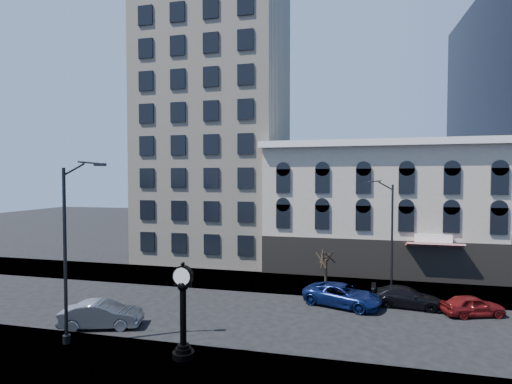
# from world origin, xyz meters

# --- Properties ---
(ground) EXTENTS (160.00, 160.00, 0.00)m
(ground) POSITION_xyz_m (0.00, 0.00, 0.00)
(ground) COLOR black
(ground) RESTS_ON ground
(sidewalk_far) EXTENTS (160.00, 6.00, 0.12)m
(sidewalk_far) POSITION_xyz_m (0.00, 8.00, 0.06)
(sidewalk_far) COLOR #9D998E
(sidewalk_far) RESTS_ON ground
(sidewalk_near) EXTENTS (160.00, 6.00, 0.12)m
(sidewalk_near) POSITION_xyz_m (0.00, -8.00, 0.06)
(sidewalk_near) COLOR #9D998E
(sidewalk_near) RESTS_ON ground
(cream_tower) EXTENTS (15.90, 15.40, 42.50)m
(cream_tower) POSITION_xyz_m (-6.11, 18.88, 19.32)
(cream_tower) COLOR beige
(cream_tower) RESTS_ON ground
(victorian_row) EXTENTS (22.60, 11.19, 12.50)m
(victorian_row) POSITION_xyz_m (12.00, 15.89, 6.00)
(victorian_row) COLOR #B8AA97
(victorian_row) RESTS_ON ground
(street_clock) EXTENTS (1.08, 1.08, 4.78)m
(street_clock) POSITION_xyz_m (0.70, -6.43, 2.28)
(street_clock) COLOR black
(street_clock) RESTS_ON sidewalk_near
(street_lamp_near) EXTENTS (2.53, 0.99, 10.01)m
(street_lamp_near) POSITION_xyz_m (-5.41, -6.16, 7.68)
(street_lamp_near) COLOR black
(street_lamp_near) RESTS_ON sidewalk_near
(street_lamp_far) EXTENTS (2.31, 0.46, 8.93)m
(street_lamp_far) POSITION_xyz_m (11.39, 6.15, 6.86)
(street_lamp_far) COLOR black
(street_lamp_far) RESTS_ON sidewalk_far
(bare_tree_far) EXTENTS (2.16, 2.16, 3.72)m
(bare_tree_far) POSITION_xyz_m (7.12, 7.18, 2.91)
(bare_tree_far) COLOR black
(bare_tree_far) RESTS_ON sidewalk_far
(car_near_b) EXTENTS (4.99, 2.91, 1.55)m
(car_near_b) POSITION_xyz_m (-5.81, -3.77, 0.78)
(car_near_b) COLOR #595B60
(car_near_b) RESTS_ON ground
(car_far_a) EXTENTS (5.95, 4.14, 1.51)m
(car_far_a) POSITION_xyz_m (8.40, 3.42, 0.75)
(car_far_a) COLOR #0C194C
(car_far_a) RESTS_ON ground
(car_far_b) EXTENTS (4.91, 2.43, 1.37)m
(car_far_b) POSITION_xyz_m (12.81, 4.23, 0.69)
(car_far_b) COLOR black
(car_far_b) RESTS_ON ground
(car_far_c) EXTENTS (4.22, 2.69, 1.34)m
(car_far_c) POSITION_xyz_m (16.75, 3.37, 0.67)
(car_far_c) COLOR maroon
(car_far_c) RESTS_ON ground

